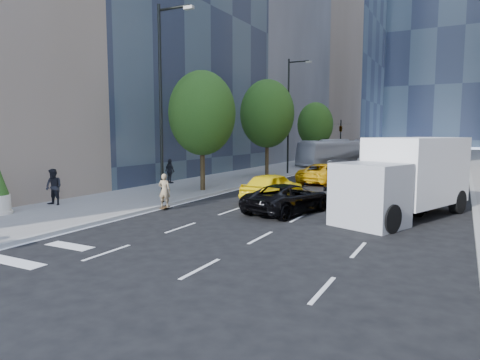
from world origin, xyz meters
The scene contains 21 objects.
ground centered at (0.00, 0.00, 0.00)m, with size 160.00×160.00×0.00m, color black.
sidewalk_left centered at (-9.00, 30.00, 0.07)m, with size 6.00×120.00×0.15m, color slate.
tower_left_mid centered at (-22.00, 42.00, 22.50)m, with size 20.00×24.00×45.00m, color #5C5C61.
tower_left_end centered at (-22.00, 92.00, 30.00)m, with size 20.00×28.00×60.00m, color #2D3446.
lamp_near centered at (-6.32, 4.00, 5.81)m, with size 2.13×0.22×10.00m.
lamp_far centered at (-6.32, 22.00, 5.81)m, with size 2.13×0.22×10.00m.
tree_near centered at (-7.20, 9.00, 4.97)m, with size 4.20×4.20×7.46m.
tree_mid centered at (-7.20, 19.00, 5.32)m, with size 4.50×4.50×7.99m.
tree_far centered at (-7.20, 32.00, 4.62)m, with size 3.90×3.90×6.92m.
traffic_signal centered at (-6.40, 40.00, 4.23)m, with size 2.48×0.53×5.20m.
skateboarder centered at (-5.60, 3.00, 0.83)m, with size 0.61×0.40×1.67m, color #877554.
black_sedan_lincoln centered at (0.12, 5.00, 0.69)m, with size 2.29×4.97×1.38m, color black.
black_sedan_mercedes centered at (4.20, 5.55, 0.81)m, with size 2.27×5.58×1.62m, color black.
taxi_a centered at (-1.96, 8.01, 0.78)m, with size 1.85×4.60×1.57m, color yellow.
taxi_b centered at (4.20, 10.72, 0.76)m, with size 1.61×4.61×1.52m, color #FFAB0D.
taxi_c centered at (-1.70, 17.14, 0.75)m, with size 2.47×5.36×1.49m, color #E0A20B.
taxi_d centered at (4.20, 15.50, 0.65)m, with size 1.82×4.47×1.30m, color yellow.
city_bus centered at (-4.80, 33.04, 1.53)m, with size 2.57×10.99×3.06m, color silver.
box_truck centered at (5.12, 6.36, 1.81)m, with size 5.22×7.88×3.55m.
pedestrian_a centered at (-10.77, 0.76, 1.06)m, with size 0.89×0.69×1.83m, color black.
pedestrian_b centered at (-11.20, 10.93, 1.02)m, with size 1.02×0.43×1.74m, color black.
Camera 1 is at (7.33, -13.76, 3.79)m, focal length 32.00 mm.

